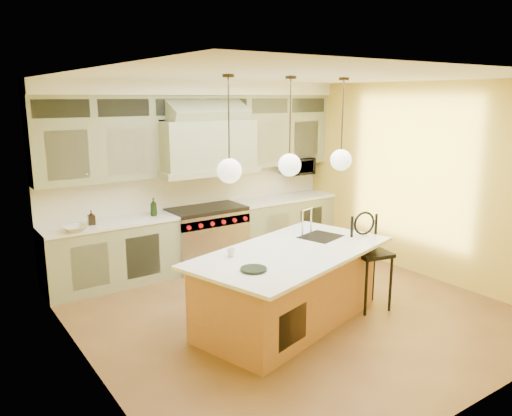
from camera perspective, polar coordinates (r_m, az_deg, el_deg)
floor at (r=6.54m, az=3.86°, el=-11.58°), size 5.00×5.00×0.00m
ceiling at (r=5.97m, az=4.29°, el=14.73°), size 5.00×5.00×0.00m
wall_back at (r=8.16m, az=-7.00°, el=3.89°), size 5.00×0.00×5.00m
wall_front at (r=4.48m, az=24.51°, el=-4.44°), size 5.00×0.00×5.00m
wall_left at (r=4.96m, az=-19.12°, el=-2.41°), size 0.00×5.00×5.00m
wall_right at (r=7.88m, az=18.43°, el=3.02°), size 0.00×5.00×5.00m
back_cabinetry at (r=7.93m, az=-6.10°, el=3.51°), size 5.00×0.77×2.90m
range at (r=8.06m, az=-5.63°, el=-3.22°), size 1.20×0.74×0.96m
kitchen_island at (r=6.04m, az=3.70°, el=-8.82°), size 2.80×1.98×1.35m
counter_stool at (r=6.54m, az=12.86°, el=-5.18°), size 0.52×0.52×1.24m
microwave at (r=9.02m, az=4.80°, el=4.78°), size 0.54×0.37×0.30m
oil_bottle_a at (r=7.55m, az=-11.63°, el=0.11°), size 0.10×0.11×0.27m
oil_bottle_b at (r=7.26m, az=-18.30°, el=-1.04°), size 0.10×0.10×0.20m
fruit_bowl at (r=6.98m, az=-19.99°, el=-2.23°), size 0.35×0.35×0.08m
cup at (r=5.62m, az=-2.88°, el=-5.11°), size 0.11×0.11×0.09m
pendant_left at (r=5.21m, az=-3.06°, el=4.58°), size 0.26×0.26×1.11m
pendant_center at (r=5.67m, az=3.86°, el=5.22°), size 0.26×0.26×1.11m
pendant_right at (r=6.20m, az=9.69°, el=5.70°), size 0.26×0.26×1.11m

